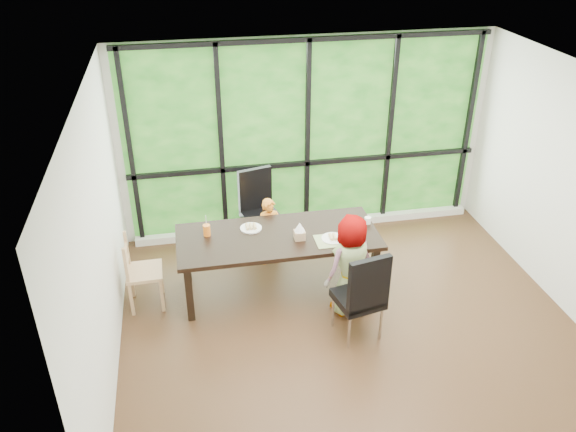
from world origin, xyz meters
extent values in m
plane|color=black|center=(0.00, 0.00, 0.00)|extent=(5.00, 5.00, 0.00)
plane|color=silver|center=(0.00, 2.25, 1.35)|extent=(5.00, 0.00, 5.00)
cube|color=#164F16|center=(0.00, 2.23, 1.35)|extent=(4.80, 0.02, 2.65)
cube|color=silver|center=(0.00, 2.15, 0.05)|extent=(4.80, 0.12, 0.10)
cube|color=black|center=(-0.66, 0.80, 0.38)|extent=(2.35, 1.01, 0.75)
cube|color=black|center=(-0.71, 1.78, 0.54)|extent=(0.56, 0.56, 1.08)
cube|color=black|center=(0.03, -0.17, 0.54)|extent=(0.54, 0.54, 1.08)
cube|color=#AC7D57|center=(-2.21, 0.79, 0.45)|extent=(0.41, 0.43, 0.90)
imported|color=orange|center=(-0.66, 1.39, 0.46)|extent=(0.36, 0.26, 0.91)
imported|color=slate|center=(0.03, 0.25, 0.61)|extent=(0.70, 0.58, 1.22)
cube|color=tan|center=(-0.06, 0.57, 0.75)|extent=(0.41, 0.30, 0.01)
cylinder|color=white|center=(-0.94, 1.01, 0.76)|extent=(0.26, 0.26, 0.02)
cylinder|color=white|center=(-0.05, 0.60, 0.76)|extent=(0.26, 0.26, 0.02)
cylinder|color=orange|center=(-1.46, 0.96, 0.82)|extent=(0.09, 0.09, 0.13)
cylinder|color=green|center=(0.26, 0.50, 0.81)|extent=(0.07, 0.07, 0.11)
cylinder|color=white|center=(0.45, 0.87, 0.79)|extent=(0.08, 0.08, 0.08)
cube|color=tan|center=(-0.43, 0.68, 0.80)|extent=(0.12, 0.12, 0.10)
cylinder|color=white|center=(-1.46, 0.96, 0.92)|extent=(0.01, 0.04, 0.20)
cylinder|color=pink|center=(0.26, 0.50, 0.90)|extent=(0.01, 0.04, 0.20)
cone|color=white|center=(-0.43, 0.68, 0.91)|extent=(0.12, 0.12, 0.11)
camera|label=1|loc=(-1.65, -4.87, 4.23)|focal=36.24mm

